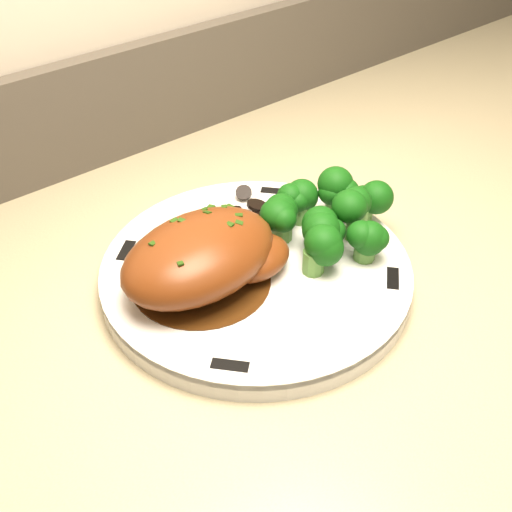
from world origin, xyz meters
TOP-DOWN VIEW (x-y plane):
  - plate at (-0.14, 1.72)m, footprint 0.33×0.33m
  - rim_accent_0 at (-0.05, 1.80)m, footprint 0.03×0.03m
  - rim_accent_1 at (-0.22, 1.81)m, footprint 0.03×0.03m
  - rim_accent_2 at (-0.23, 1.64)m, footprint 0.03×0.03m
  - rim_accent_3 at (-0.07, 1.63)m, footprint 0.03×0.03m
  - gravy_pool at (-0.19, 1.73)m, footprint 0.12×0.12m
  - chicken_breast at (-0.19, 1.73)m, footprint 0.15×0.10m
  - mushroom_pile at (-0.12, 1.78)m, footprint 0.08×0.06m
  - broccoli_florets at (-0.07, 1.71)m, footprint 0.12×0.11m

SIDE VIEW (x-z plane):
  - plate at x=-0.14m, z-range 0.82..0.84m
  - rim_accent_0 at x=-0.05m, z-range 0.84..0.84m
  - rim_accent_1 at x=-0.22m, z-range 0.84..0.84m
  - rim_accent_2 at x=-0.23m, z-range 0.84..0.84m
  - rim_accent_3 at x=-0.07m, z-range 0.84..0.84m
  - gravy_pool at x=-0.19m, z-range 0.84..0.84m
  - mushroom_pile at x=-0.12m, z-range 0.83..0.85m
  - broccoli_florets at x=-0.07m, z-range 0.84..0.89m
  - chicken_breast at x=-0.19m, z-range 0.84..0.89m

